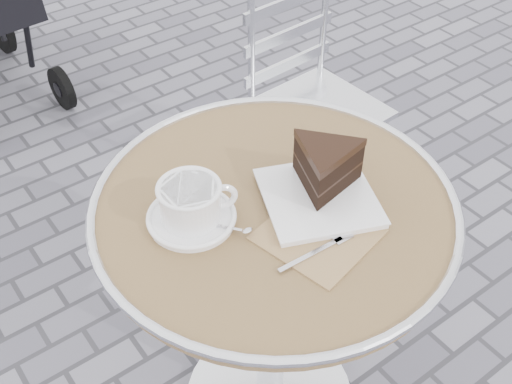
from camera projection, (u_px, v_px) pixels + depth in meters
cafe_table at (273, 260)px, 1.35m from camera, size 0.72×0.72×0.74m
cappuccino_set at (192, 206)px, 1.18m from camera, size 0.17×0.18×0.08m
cake_plate_set at (324, 174)px, 1.22m from camera, size 0.33×0.31×0.11m
bistro_chair at (302, 78)px, 2.01m from camera, size 0.37×0.37×0.79m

